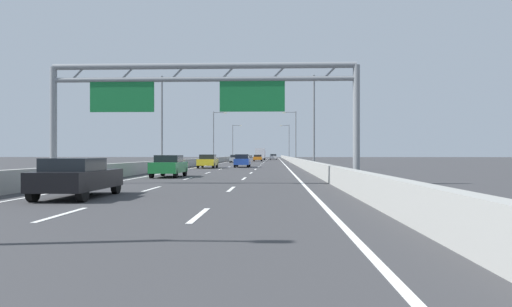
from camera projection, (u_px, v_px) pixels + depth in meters
ground_plane at (257, 161)px, 99.70m from camera, size 260.00×260.00×0.00m
lane_dash_left_1 at (63, 214)px, 12.34m from camera, size 0.16×3.00×0.01m
lane_dash_left_2 at (152, 189)px, 21.33m from camera, size 0.16×3.00×0.01m
lane_dash_left_3 at (188, 178)px, 30.33m from camera, size 0.16×3.00×0.01m
lane_dash_left_4 at (208, 173)px, 39.32m from camera, size 0.16×3.00×0.01m
lane_dash_left_5 at (220, 169)px, 48.31m from camera, size 0.16×3.00×0.01m
lane_dash_left_6 at (229, 167)px, 57.31m from camera, size 0.16×3.00×0.01m
lane_dash_left_7 at (235, 165)px, 66.30m from camera, size 0.16×3.00×0.01m
lane_dash_left_8 at (240, 164)px, 75.29m from camera, size 0.16×3.00×0.01m
lane_dash_left_9 at (243, 163)px, 84.29m from camera, size 0.16×3.00×0.01m
lane_dash_left_10 at (246, 162)px, 93.28m from camera, size 0.16×3.00×0.01m
lane_dash_left_11 at (249, 161)px, 102.27m from camera, size 0.16×3.00×0.01m
lane_dash_left_12 at (251, 161)px, 111.27m from camera, size 0.16×3.00×0.01m
lane_dash_left_13 at (253, 160)px, 120.26m from camera, size 0.16×3.00×0.01m
lane_dash_left_14 at (254, 160)px, 129.25m from camera, size 0.16×3.00×0.01m
lane_dash_left_15 at (256, 159)px, 138.24m from camera, size 0.16×3.00×0.01m
lane_dash_left_16 at (257, 159)px, 147.24m from camera, size 0.16×3.00×0.01m
lane_dash_left_17 at (258, 159)px, 156.23m from camera, size 0.16×3.00×0.01m
lane_dash_right_1 at (199, 215)px, 12.20m from camera, size 0.16×3.00×0.01m
lane_dash_right_2 at (231, 189)px, 21.19m from camera, size 0.16×3.00×0.01m
lane_dash_right_3 at (244, 179)px, 30.19m from camera, size 0.16×3.00×0.01m
lane_dash_right_4 at (251, 173)px, 39.18m from camera, size 0.16×3.00×0.01m
lane_dash_right_5 at (255, 169)px, 48.17m from camera, size 0.16×3.00×0.01m
lane_dash_right_6 at (258, 167)px, 57.17m from camera, size 0.16×3.00×0.01m
lane_dash_right_7 at (261, 165)px, 66.16m from camera, size 0.16×3.00×0.01m
lane_dash_right_8 at (262, 164)px, 75.15m from camera, size 0.16×3.00×0.01m
lane_dash_right_9 at (264, 163)px, 84.14m from camera, size 0.16×3.00×0.01m
lane_dash_right_10 at (265, 162)px, 93.14m from camera, size 0.16×3.00×0.01m
lane_dash_right_11 at (266, 161)px, 102.13m from camera, size 0.16×3.00×0.01m
lane_dash_right_12 at (266, 161)px, 111.12m from camera, size 0.16×3.00×0.01m
lane_dash_right_13 at (267, 160)px, 120.12m from camera, size 0.16×3.00×0.01m
lane_dash_right_14 at (267, 160)px, 129.11m from camera, size 0.16×3.00×0.01m
lane_dash_right_15 at (268, 159)px, 138.10m from camera, size 0.16×3.00×0.01m
lane_dash_right_16 at (268, 159)px, 147.10m from camera, size 0.16×3.00×0.01m
lane_dash_right_17 at (269, 159)px, 156.09m from camera, size 0.16×3.00×0.01m
edge_line_left at (226, 162)px, 87.92m from camera, size 0.16×176.00×0.01m
edge_line_right at (283, 162)px, 87.51m from camera, size 0.16×176.00×0.01m
barrier_left at (229, 159)px, 109.97m from camera, size 0.45×220.00×0.95m
barrier_right at (288, 159)px, 109.43m from camera, size 0.45×220.00×0.95m
sign_gantry at (199, 92)px, 24.72m from camera, size 16.33×0.36×6.36m
streetlamp_left_mid at (164, 116)px, 47.91m from camera, size 2.58×0.28×9.50m
streetlamp_right_mid at (312, 116)px, 47.32m from camera, size 2.58×0.28×9.50m
streetlamp_left_far at (215, 134)px, 88.43m from camera, size 2.58×0.28×9.50m
streetlamp_right_far at (294, 133)px, 87.84m from camera, size 2.58×0.28×9.50m
streetlamp_left_distant at (233, 140)px, 128.94m from camera, size 2.58×0.28×9.50m
streetlamp_right_distant at (288, 140)px, 128.36m from camera, size 2.58×0.28×9.50m
blue_car at (242, 161)px, 55.75m from camera, size 1.72×4.54×1.53m
green_car at (169, 166)px, 32.22m from camera, size 1.80×4.24×1.50m
black_car at (77, 177)px, 17.09m from camera, size 1.88×4.39×1.44m
silver_car at (235, 159)px, 85.63m from camera, size 1.77×4.30×1.41m
orange_car at (258, 158)px, 100.85m from camera, size 1.80×4.34×1.39m
yellow_car at (208, 161)px, 52.51m from camera, size 1.87×4.23×1.52m
white_car at (273, 157)px, 127.55m from camera, size 1.84×4.61×1.52m
box_truck at (260, 154)px, 123.83m from camera, size 2.45×7.82×3.03m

